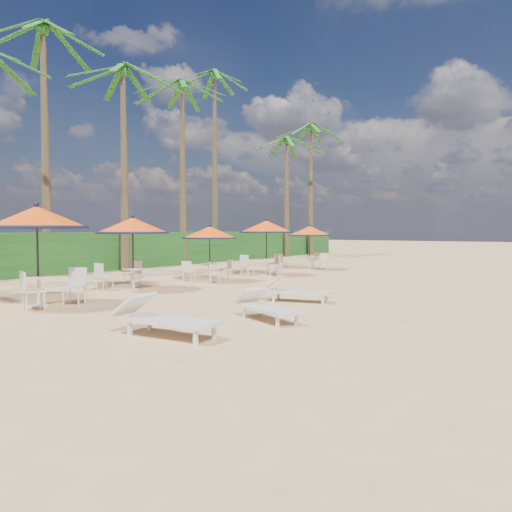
{
  "coord_description": "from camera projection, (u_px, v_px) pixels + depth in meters",
  "views": [
    {
      "loc": [
        6.91,
        -7.18,
        1.93
      ],
      "look_at": [
        -0.98,
        4.22,
        1.2
      ],
      "focal_mm": 35.0,
      "sensor_mm": 36.0,
      "label": 1
    }
  ],
  "objects": [
    {
      "name": "ground",
      "position": [
        176.0,
        327.0,
        9.92
      ],
      "size": [
        160.0,
        160.0,
        0.0
      ],
      "primitive_type": "plane",
      "color": "tan",
      "rests_on": "ground"
    },
    {
      "name": "scrub_hedge",
      "position": [
        135.0,
        249.0,
        26.58
      ],
      "size": [
        3.0,
        40.0,
        1.8
      ],
      "primitive_type": "cube",
      "color": "#194716",
      "rests_on": "ground"
    },
    {
      "name": "palm_3",
      "position": [
        123.0,
        83.0,
        22.62
      ],
      "size": [
        5.0,
        5.0,
        9.39
      ],
      "color": "brown",
      "rests_on": "ground"
    },
    {
      "name": "lounger_far",
      "position": [
        293.0,
        290.0,
        13.38
      ],
      "size": [
        1.99,
        1.08,
        0.68
      ],
      "rotation": [
        0.0,
        0.0,
        0.27
      ],
      "color": "silver",
      "rests_on": "ground"
    },
    {
      "name": "palm_5",
      "position": [
        214.0,
        87.0,
        32.01
      ],
      "size": [
        5.0,
        5.0,
        12.11
      ],
      "color": "brown",
      "rests_on": "ground"
    },
    {
      "name": "station_3",
      "position": [
        266.0,
        234.0,
        21.13
      ],
      "size": [
        2.32,
        2.32,
        2.42
      ],
      "color": "black",
      "rests_on": "ground"
    },
    {
      "name": "lounger_mid",
      "position": [
        265.0,
        306.0,
        10.64
      ],
      "size": [
        1.9,
        1.26,
        0.65
      ],
      "rotation": [
        0.0,
        0.0,
        -0.42
      ],
      "color": "silver",
      "rests_on": "ground"
    },
    {
      "name": "palm_6",
      "position": [
        287.0,
        148.0,
        35.73
      ],
      "size": [
        5.0,
        5.0,
        8.57
      ],
      "color": "brown",
      "rests_on": "ground"
    },
    {
      "name": "palm_4",
      "position": [
        182.0,
        96.0,
        27.28
      ],
      "size": [
        5.0,
        5.0,
        10.08
      ],
      "color": "brown",
      "rests_on": "ground"
    },
    {
      "name": "station_0",
      "position": [
        39.0,
        227.0,
        12.43
      ],
      "size": [
        2.52,
        2.52,
        2.63
      ],
      "color": "black",
      "rests_on": "ground"
    },
    {
      "name": "station_1",
      "position": [
        131.0,
        232.0,
        15.96
      ],
      "size": [
        2.33,
        2.33,
        2.43
      ],
      "color": "black",
      "rests_on": "ground"
    },
    {
      "name": "station_2",
      "position": [
        210.0,
        239.0,
        18.55
      ],
      "size": [
        2.06,
        2.15,
        2.15
      ],
      "color": "black",
      "rests_on": "ground"
    },
    {
      "name": "palm_7",
      "position": [
        311.0,
        135.0,
        38.23
      ],
      "size": [
        5.0,
        5.0,
        10.04
      ],
      "color": "brown",
      "rests_on": "ground"
    },
    {
      "name": "lounger_near",
      "position": [
        161.0,
        317.0,
        9.03
      ],
      "size": [
        2.16,
        0.84,
        0.76
      ],
      "rotation": [
        0.0,
        0.0,
        0.08
      ],
      "color": "silver",
      "rests_on": "ground"
    },
    {
      "name": "palm_2",
      "position": [
        43.0,
        44.0,
        20.71
      ],
      "size": [
        5.0,
        5.0,
        10.54
      ],
      "color": "brown",
      "rests_on": "ground"
    },
    {
      "name": "station_4",
      "position": [
        311.0,
        236.0,
        24.24
      ],
      "size": [
        2.11,
        2.11,
        2.21
      ],
      "color": "black",
      "rests_on": "ground"
    }
  ]
}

